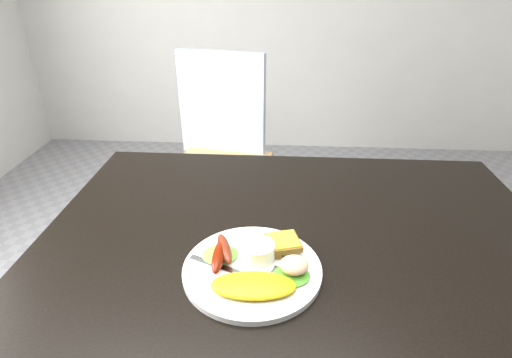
{
  "coord_description": "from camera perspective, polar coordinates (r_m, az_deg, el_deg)",
  "views": [
    {
      "loc": [
        -0.05,
        -0.8,
        1.31
      ],
      "look_at": [
        -0.1,
        -0.05,
        0.9
      ],
      "focal_mm": 28.0,
      "sensor_mm": 36.0,
      "label": 1
    }
  ],
  "objects": [
    {
      "name": "sausage_b",
      "position": [
        0.85,
        -4.51,
        -9.88
      ],
      "size": [
        0.06,
        0.1,
        0.02
      ],
      "primitive_type": "ellipsoid",
      "rotation": [
        0.0,
        0.0,
        0.33
      ],
      "color": "#602D12",
      "rests_on": "lettuce_left"
    },
    {
      "name": "plate",
      "position": [
        0.84,
        -0.55,
        -12.79
      ],
      "size": [
        0.28,
        0.28,
        0.01
      ],
      "primitive_type": "cylinder",
      "color": "white",
      "rests_on": "dining_table"
    },
    {
      "name": "toast_a",
      "position": [
        0.87,
        1.28,
        -9.75
      ],
      "size": [
        0.07,
        0.07,
        0.01
      ],
      "primitive_type": "cube",
      "rotation": [
        0.0,
        0.0,
        0.1
      ],
      "color": "olive",
      "rests_on": "plate"
    },
    {
      "name": "potato_salad",
      "position": [
        0.81,
        5.5,
        -12.13
      ],
      "size": [
        0.06,
        0.06,
        0.03
      ],
      "primitive_type": "ellipsoid",
      "rotation": [
        0.0,
        0.0,
        0.05
      ],
      "color": "#F8E9BA",
      "rests_on": "lettuce_right"
    },
    {
      "name": "toast_b",
      "position": [
        0.87,
        3.9,
        -9.03
      ],
      "size": [
        0.08,
        0.08,
        0.01
      ],
      "primitive_type": "cube",
      "rotation": [
        0.0,
        0.0,
        0.27
      ],
      "color": "brown",
      "rests_on": "toast_a"
    },
    {
      "name": "omelette",
      "position": [
        0.78,
        -0.38,
        -14.97
      ],
      "size": [
        0.17,
        0.09,
        0.02
      ],
      "primitive_type": "ellipsoid",
      "rotation": [
        0.0,
        0.0,
        0.05
      ],
      "color": "yellow",
      "rests_on": "plate"
    },
    {
      "name": "lettuce_left",
      "position": [
        0.86,
        -5.14,
        -10.69
      ],
      "size": [
        0.09,
        0.08,
        0.01
      ],
      "primitive_type": "ellipsoid",
      "rotation": [
        0.0,
        0.0,
        0.23
      ],
      "color": "green",
      "rests_on": "plate"
    },
    {
      "name": "ramekin",
      "position": [
        0.84,
        0.36,
        -10.39
      ],
      "size": [
        0.08,
        0.08,
        0.04
      ],
      "primitive_type": "cylinder",
      "rotation": [
        0.0,
        0.0,
        -0.28
      ],
      "color": "white",
      "rests_on": "plate"
    },
    {
      "name": "lettuce_right",
      "position": [
        0.81,
        5.05,
        -13.57
      ],
      "size": [
        0.09,
        0.08,
        0.01
      ],
      "primitive_type": "ellipsoid",
      "rotation": [
        0.0,
        0.0,
        0.18
      ],
      "color": "#4B952C",
      "rests_on": "plate"
    },
    {
      "name": "person",
      "position": [
        1.34,
        1.77,
        7.22
      ],
      "size": [
        0.64,
        0.46,
        1.65
      ],
      "primitive_type": "imported",
      "rotation": [
        0.0,
        0.0,
        3.26
      ],
      "color": "navy",
      "rests_on": "ground"
    },
    {
      "name": "dining_chair",
      "position": [
        1.89,
        -5.42,
        1.26
      ],
      "size": [
        0.51,
        0.51,
        0.05
      ],
      "primitive_type": "cube",
      "rotation": [
        0.0,
        0.0,
        -0.21
      ],
      "color": "tan",
      "rests_on": "ground"
    },
    {
      "name": "sausage_a",
      "position": [
        0.83,
        -5.36,
        -10.89
      ],
      "size": [
        0.03,
        0.11,
        0.03
      ],
      "primitive_type": "ellipsoid",
      "rotation": [
        0.0,
        0.0,
        0.01
      ],
      "color": "#6A1D00",
      "rests_on": "lettuce_left"
    },
    {
      "name": "dining_table",
      "position": [
        0.98,
        5.81,
        -7.7
      ],
      "size": [
        1.2,
        0.8,
        0.04
      ],
      "primitive_type": "cube",
      "color": "black",
      "rests_on": "ground"
    },
    {
      "name": "fork",
      "position": [
        0.83,
        -4.1,
        -12.8
      ],
      "size": [
        0.17,
        0.08,
        0.0
      ],
      "primitive_type": "cube",
      "rotation": [
        0.0,
        0.0,
        -0.4
      ],
      "color": "#ADAFB7",
      "rests_on": "plate"
    }
  ]
}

